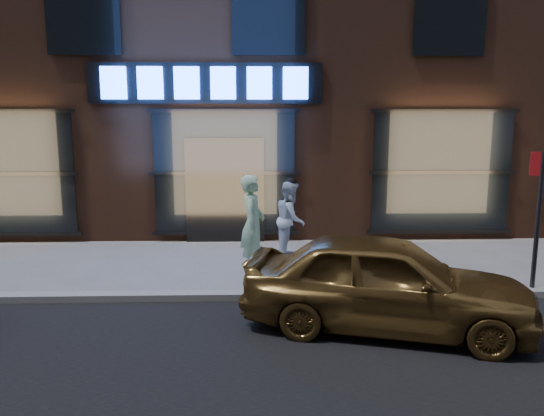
{
  "coord_description": "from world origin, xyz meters",
  "views": [
    {
      "loc": [
        0.73,
        -8.13,
        2.95
      ],
      "look_at": [
        1.01,
        1.6,
        1.2
      ],
      "focal_mm": 35.0,
      "sensor_mm": 36.0,
      "label": 1
    }
  ],
  "objects": [
    {
      "name": "storefront_building",
      "position": [
        -0.0,
        7.99,
        5.15
      ],
      "size": [
        30.2,
        8.28,
        10.3
      ],
      "color": "#54301E",
      "rests_on": "ground"
    },
    {
      "name": "curb",
      "position": [
        0.0,
        0.0,
        0.06
      ],
      "size": [
        60.0,
        0.25,
        0.12
      ],
      "primitive_type": "cube",
      "color": "gray",
      "rests_on": "ground"
    },
    {
      "name": "sign_post",
      "position": [
        5.26,
        0.1,
        1.43
      ],
      "size": [
        0.36,
        0.17,
        2.36
      ],
      "rotation": [
        0.0,
        0.0,
        -0.39
      ],
      "color": "#262628",
      "rests_on": "ground"
    },
    {
      "name": "man_cap",
      "position": [
        1.43,
        2.59,
        0.79
      ],
      "size": [
        0.71,
        0.85,
        1.58
      ],
      "primitive_type": "imported",
      "rotation": [
        0.0,
        0.0,
        1.41
      ],
      "color": "white",
      "rests_on": "ground"
    },
    {
      "name": "gold_sedan",
      "position": [
        2.49,
        -1.22,
        0.67
      ],
      "size": [
        4.18,
        2.55,
        1.33
      ],
      "primitive_type": "imported",
      "rotation": [
        0.0,
        0.0,
        1.3
      ],
      "color": "brown",
      "rests_on": "ground"
    },
    {
      "name": "man_bowtie",
      "position": [
        0.65,
        1.52,
        0.91
      ],
      "size": [
        0.53,
        0.72,
        1.83
      ],
      "primitive_type": "imported",
      "rotation": [
        0.0,
        0.0,
        1.42
      ],
      "color": "#BCF7C6",
      "rests_on": "ground"
    },
    {
      "name": "ground",
      "position": [
        0.0,
        0.0,
        0.0
      ],
      "size": [
        90.0,
        90.0,
        0.0
      ],
      "primitive_type": "plane",
      "color": "slate",
      "rests_on": "ground"
    }
  ]
}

